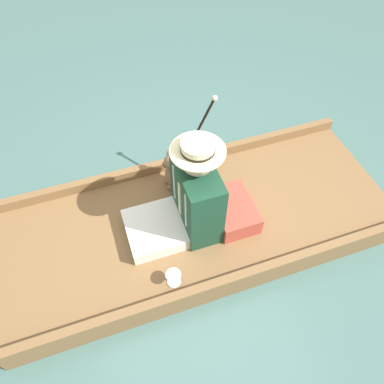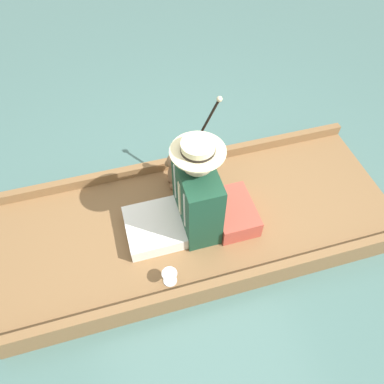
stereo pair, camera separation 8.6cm
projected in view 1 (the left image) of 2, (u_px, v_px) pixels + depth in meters
name	position (u px, v px, depth m)	size (l,w,h in m)	color
ground_plane	(200.00, 227.00, 2.94)	(16.00, 16.00, 0.00)	#476B66
punt_boat	(200.00, 222.00, 2.88)	(1.19, 2.95, 0.22)	brown
seat_cushion	(233.00, 211.00, 2.78)	(0.42, 0.29, 0.15)	#B24738
seated_person	(189.00, 199.00, 2.56)	(0.46, 0.69, 0.82)	white
teddy_bear	(172.00, 171.00, 2.91)	(0.24, 0.14, 0.35)	#846042
wine_glass	(174.00, 277.00, 2.45)	(0.10, 0.10, 0.11)	silver
walking_cane	(198.00, 130.00, 2.83)	(0.04, 0.34, 0.71)	black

